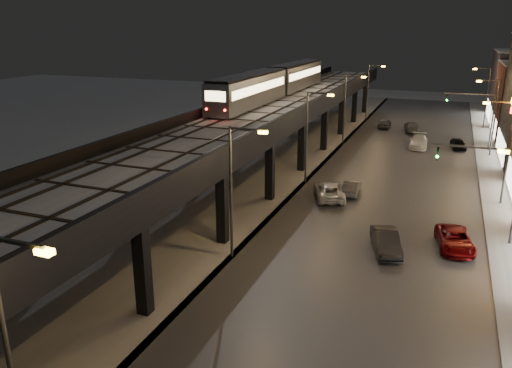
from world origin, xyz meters
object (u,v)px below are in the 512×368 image
(car_far_white, at_px, (385,124))
(car_onc_silver, at_px, (386,242))
(car_near_white, at_px, (351,188))
(subway_train, at_px, (276,82))
(car_mid_silver, at_px, (329,191))
(car_mid_dark, at_px, (412,127))
(car_onc_red, at_px, (458,144))
(car_onc_dark, at_px, (455,240))
(car_onc_white, at_px, (419,142))

(car_far_white, xyz_separation_m, car_onc_silver, (5.91, -44.49, 0.06))
(car_near_white, distance_m, car_far_white, 33.02)
(subway_train, bearing_deg, car_near_white, -50.01)
(car_mid_silver, xyz_separation_m, car_onc_silver, (6.23, -9.51, 0.02))
(car_mid_dark, bearing_deg, car_onc_red, 117.36)
(car_mid_silver, bearing_deg, subway_train, -76.69)
(car_near_white, height_order, car_onc_dark, car_onc_dark)
(car_mid_silver, height_order, car_far_white, car_mid_silver)
(car_far_white, height_order, car_onc_white, car_onc_white)
(subway_train, relative_size, car_onc_dark, 7.09)
(car_near_white, xyz_separation_m, car_mid_dark, (2.82, 31.43, 0.10))
(car_mid_dark, bearing_deg, car_mid_silver, 74.82)
(car_onc_dark, bearing_deg, car_onc_silver, -162.26)
(car_near_white, bearing_deg, car_mid_silver, 47.65)
(car_onc_silver, bearing_deg, car_onc_dark, 10.50)
(subway_train, xyz_separation_m, car_onc_dark, (21.81, -24.49, -7.63))
(car_far_white, xyz_separation_m, car_onc_white, (5.76, -11.56, 0.07))
(car_onc_dark, bearing_deg, car_mid_dark, 89.35)
(car_mid_silver, xyz_separation_m, car_far_white, (0.32, 34.98, -0.03))
(subway_train, xyz_separation_m, car_onc_silver, (17.38, -26.75, -7.56))
(car_onc_red, bearing_deg, car_near_white, -123.20)
(car_mid_silver, relative_size, car_mid_dark, 1.03)
(subway_train, height_order, car_far_white, subway_train)
(car_onc_silver, bearing_deg, car_far_white, 81.02)
(car_onc_red, bearing_deg, car_onc_white, -179.77)
(car_mid_silver, relative_size, car_onc_red, 1.37)
(car_near_white, bearing_deg, car_far_white, -90.34)
(car_near_white, bearing_deg, car_mid_dark, -97.78)
(car_far_white, bearing_deg, car_onc_white, 117.39)
(car_far_white, relative_size, car_onc_dark, 0.84)
(car_onc_dark, xyz_separation_m, car_onc_red, (0.14, 31.60, -0.03))
(car_onc_silver, bearing_deg, car_mid_silver, 106.68)
(car_near_white, relative_size, car_far_white, 0.94)
(car_onc_red, bearing_deg, subway_train, -172.99)
(car_near_white, height_order, car_onc_white, car_onc_white)
(car_mid_dark, relative_size, car_onc_red, 1.32)
(car_mid_dark, bearing_deg, subway_train, 38.45)
(subway_train, distance_m, car_mid_silver, 21.89)
(car_onc_silver, bearing_deg, subway_train, 106.46)
(car_onc_white, bearing_deg, car_onc_dark, -83.31)
(subway_train, bearing_deg, car_mid_silver, -57.11)
(car_near_white, xyz_separation_m, car_onc_red, (9.15, 22.37, 0.02))
(subway_train, distance_m, car_near_white, 21.34)
(car_onc_white, height_order, car_onc_red, car_onc_white)
(car_mid_silver, bearing_deg, car_onc_white, -124.15)
(subway_train, relative_size, car_near_white, 9.00)
(car_mid_silver, bearing_deg, car_far_white, -110.11)
(car_mid_dark, height_order, car_onc_dark, car_mid_dark)
(car_mid_dark, bearing_deg, car_onc_silver, 84.78)
(car_far_white, bearing_deg, car_onc_dark, 104.64)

